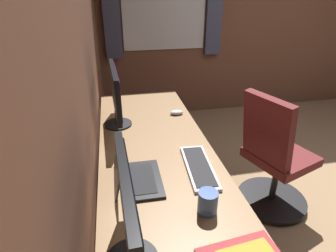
{
  "coord_description": "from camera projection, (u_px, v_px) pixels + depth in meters",
  "views": [
    {
      "loc": [
        -1.49,
        2.1,
        1.64
      ],
      "look_at": [
        -0.16,
        1.83,
        0.95
      ],
      "focal_mm": 29.67,
      "sensor_mm": 36.0,
      "label": 1
    }
  ],
  "objects": [
    {
      "name": "wall_back",
      "position": [
        73.0,
        60.0,
        1.42
      ],
      "size": [
        4.8,
        0.1,
        2.6
      ],
      "primitive_type": "cube",
      "color": "brown",
      "rests_on": "ground"
    },
    {
      "name": "wall_right",
      "position": [
        268.0,
        14.0,
        3.71
      ],
      "size": [
        0.1,
        5.1,
        2.6
      ],
      "primitive_type": "cube",
      "color": "brown",
      "rests_on": "ground"
    },
    {
      "name": "window_panel",
      "position": [
        164.0,
        4.0,
        3.34
      ],
      "size": [
        0.02,
        1.03,
        1.08
      ],
      "primitive_type": "cube",
      "color": "white"
    },
    {
      "name": "curtain_near",
      "position": [
        215.0,
        3.0,
        3.42
      ],
      "size": [
        0.05,
        0.2,
        1.24
      ],
      "primitive_type": "cube",
      "color": "#4C5170"
    },
    {
      "name": "curtain_far",
      "position": [
        111.0,
        4.0,
        3.2
      ],
      "size": [
        0.05,
        0.2,
        1.24
      ],
      "primitive_type": "cube",
      "color": "#4C5170"
    },
    {
      "name": "desk",
      "position": [
        160.0,
        169.0,
        1.64
      ],
      "size": [
        2.29,
        0.69,
        0.73
      ],
      "color": "#936D47",
      "rests_on": "ground"
    },
    {
      "name": "drawer_pedestal",
      "position": [
        155.0,
        206.0,
        1.82
      ],
      "size": [
        0.4,
        0.51,
        0.69
      ],
      "color": "#936D47",
      "rests_on": "ground"
    },
    {
      "name": "monitor_primary",
      "position": [
        129.0,
        214.0,
        0.92
      ],
      "size": [
        0.55,
        0.2,
        0.4
      ],
      "color": "black",
      "rests_on": "desk"
    },
    {
      "name": "monitor_secondary",
      "position": [
        116.0,
        93.0,
        1.92
      ],
      "size": [
        0.57,
        0.2,
        0.42
      ],
      "color": "black",
      "rests_on": "desk"
    },
    {
      "name": "laptop_leftmost",
      "position": [
        133.0,
        174.0,
        1.42
      ],
      "size": [
        0.32,
        0.24,
        0.19
      ],
      "color": "black",
      "rests_on": "desk"
    },
    {
      "name": "keyboard_main",
      "position": [
        199.0,
        167.0,
        1.54
      ],
      "size": [
        0.43,
        0.17,
        0.02
      ],
      "color": "silver",
      "rests_on": "desk"
    },
    {
      "name": "mouse_main",
      "position": [
        177.0,
        112.0,
        2.19
      ],
      "size": [
        0.06,
        0.1,
        0.03
      ],
      "primitive_type": "ellipsoid",
      "color": "silver",
      "rests_on": "desk"
    },
    {
      "name": "coffee_mug",
      "position": [
        208.0,
        202.0,
        1.23
      ],
      "size": [
        0.13,
        0.09,
        0.11
      ],
      "color": "#335193",
      "rests_on": "desk"
    },
    {
      "name": "office_chair",
      "position": [
        274.0,
        160.0,
        2.11
      ],
      "size": [
        0.56,
        0.6,
        0.97
      ],
      "color": "maroon",
      "rests_on": "ground"
    }
  ]
}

